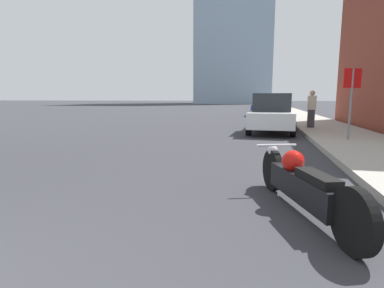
{
  "coord_description": "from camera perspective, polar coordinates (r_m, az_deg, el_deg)",
  "views": [
    {
      "loc": [
        2.56,
        -0.35,
        1.45
      ],
      "look_at": [
        1.26,
        5.33,
        0.56
      ],
      "focal_mm": 28.0,
      "sensor_mm": 36.0,
      "label": 1
    }
  ],
  "objects": [
    {
      "name": "parked_car_white",
      "position": [
        13.29,
        14.93,
        5.62
      ],
      "size": [
        2.02,
        4.38,
        1.65
      ],
      "rotation": [
        0.0,
        0.0,
        -0.05
      ],
      "color": "silver",
      "rests_on": "ground_plane"
    },
    {
      "name": "parked_car_yellow",
      "position": [
        38.11,
        13.71,
        7.49
      ],
      "size": [
        1.94,
        4.14,
        1.68
      ],
      "rotation": [
        0.0,
        0.0,
        0.04
      ],
      "color": "gold",
      "rests_on": "ground_plane"
    },
    {
      "name": "stop_sign",
      "position": [
        10.75,
        28.11,
        8.82
      ],
      "size": [
        0.57,
        0.26,
        2.22
      ],
      "color": "slate",
      "rests_on": "sidewalk"
    },
    {
      "name": "parked_car_green",
      "position": [
        48.73,
        13.68,
        7.71
      ],
      "size": [
        2.03,
        3.95,
        1.73
      ],
      "rotation": [
        0.0,
        0.0,
        -0.07
      ],
      "color": "#1E6B33",
      "rests_on": "ground_plane"
    },
    {
      "name": "distant_tower",
      "position": [
        95.49,
        8.48,
        23.52
      ],
      "size": [
        20.97,
        20.97,
        52.2
      ],
      "color": "#8CA5BC",
      "rests_on": "ground_plane"
    },
    {
      "name": "motorcycle",
      "position": [
        4.05,
        20.15,
        -7.1
      ],
      "size": [
        1.08,
        2.55,
        0.76
      ],
      "rotation": [
        0.0,
        0.0,
        0.33
      ],
      "color": "black",
      "rests_on": "ground_plane"
    },
    {
      "name": "sidewalk",
      "position": [
        40.49,
        17.34,
        6.32
      ],
      "size": [
        2.75,
        240.0,
        0.15
      ],
      "color": "#9E998E",
      "rests_on": "ground_plane"
    },
    {
      "name": "parked_car_blue",
      "position": [
        26.21,
        13.52,
        6.96
      ],
      "size": [
        2.09,
        4.3,
        1.55
      ],
      "rotation": [
        0.0,
        0.0,
        -0.03
      ],
      "color": "#1E3899",
      "rests_on": "ground_plane"
    },
    {
      "name": "pedestrian",
      "position": [
        14.55,
        21.81,
        6.28
      ],
      "size": [
        0.36,
        0.23,
        1.66
      ],
      "color": "#38383D",
      "rests_on": "sidewalk"
    }
  ]
}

